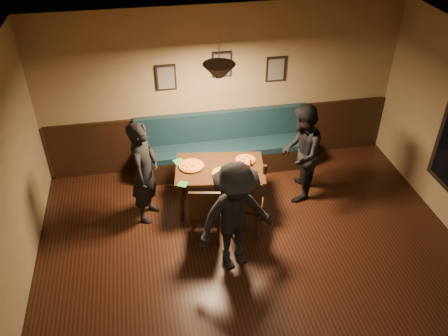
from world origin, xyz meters
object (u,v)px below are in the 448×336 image
object	(u,v)px
dining_table	(220,186)
soda_glass	(265,169)
chair_near_left	(206,211)
chair_near_right	(247,202)
diner_left	(145,172)
tabasco_bottle	(251,163)
diner_right	(301,154)
diner_front	(236,218)
booth_bench	(225,145)

from	to	relation	value
dining_table	soda_glass	size ratio (longest dim) A/B	9.37
chair_near_left	chair_near_right	size ratio (longest dim) A/B	0.95
dining_table	chair_near_right	distance (m)	0.72
chair_near_right	diner_left	bearing A→B (deg)	178.59
chair_near_left	tabasco_bottle	bearing A→B (deg)	50.17
diner_right	diner_front	world-z (taller)	diner_front
chair_near_left	diner_front	size ratio (longest dim) A/B	0.59
chair_near_left	tabasco_bottle	world-z (taller)	chair_near_left
soda_glass	chair_near_left	bearing A→B (deg)	-156.12
soda_glass	diner_left	bearing A→B (deg)	173.32
dining_table	chair_near_right	size ratio (longest dim) A/B	1.31
diner_right	diner_front	xyz separation A→B (m)	(-1.30, -1.28, 0.00)
booth_bench	chair_near_right	bearing A→B (deg)	-89.18
chair_near_left	dining_table	bearing A→B (deg)	75.83
diner_left	soda_glass	world-z (taller)	diner_left
dining_table	chair_near_right	xyz separation A→B (m)	(0.29, -0.64, 0.15)
booth_bench	diner_right	distance (m)	1.42
booth_bench	diner_left	size ratio (longest dim) A/B	1.83
diner_right	tabasco_bottle	xyz separation A→B (m)	(-0.81, -0.05, -0.03)
booth_bench	diner_right	bearing A→B (deg)	-43.00
chair_near_right	tabasco_bottle	bearing A→B (deg)	93.66
diner_left	chair_near_right	bearing A→B (deg)	-89.50
diner_front	booth_bench	bearing A→B (deg)	65.36
booth_bench	soda_glass	distance (m)	1.31
dining_table	diner_front	distance (m)	1.36
diner_front	tabasco_bottle	distance (m)	1.33
dining_table	tabasco_bottle	xyz separation A→B (m)	(0.47, -0.05, 0.42)
diner_left	diner_front	size ratio (longest dim) A/B	1.01
booth_bench	diner_left	distance (m)	1.75
booth_bench	tabasco_bottle	size ratio (longest dim) A/B	22.81
chair_near_right	diner_right	size ratio (longest dim) A/B	0.63
soda_glass	tabasco_bottle	xyz separation A→B (m)	(-0.16, 0.22, -0.01)
dining_table	booth_bench	bearing A→B (deg)	83.27
dining_table	tabasco_bottle	size ratio (longest dim) A/B	10.14
chair_near_right	diner_front	size ratio (longest dim) A/B	0.62
chair_near_left	diner_left	world-z (taller)	diner_left
soda_glass	diner_front	bearing A→B (deg)	-123.05
diner_right	soda_glass	size ratio (longest dim) A/B	11.37
dining_table	diner_front	bearing A→B (deg)	-82.45
diner_front	tabasco_bottle	bearing A→B (deg)	50.79
chair_near_left	tabasco_bottle	xyz separation A→B (m)	(0.80, 0.65, 0.30)
diner_right	diner_front	size ratio (longest dim) A/B	1.00
diner_left	diner_right	xyz separation A→B (m)	(2.40, 0.07, -0.01)
chair_near_right	diner_right	xyz separation A→B (m)	(0.99, 0.65, 0.30)
diner_left	diner_front	xyz separation A→B (m)	(1.10, -1.22, -0.00)
diner_right	diner_front	bearing A→B (deg)	-20.89
chair_near_left	chair_near_right	distance (m)	0.62
booth_bench	diner_right	world-z (taller)	diner_right
tabasco_bottle	diner_front	bearing A→B (deg)	-111.92
diner_left	chair_near_left	bearing A→B (deg)	-105.63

